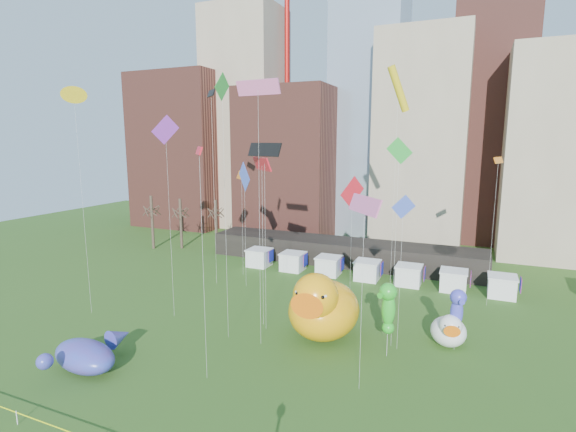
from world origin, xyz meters
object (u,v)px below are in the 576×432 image
at_px(small_duck, 449,330).
at_px(whale_inflatable, 87,354).
at_px(seahorse_green, 389,304).
at_px(big_duck, 322,307).
at_px(seahorse_purple, 457,308).

relative_size(small_duck, whale_inflatable, 0.56).
bearing_deg(whale_inflatable, seahorse_green, 36.76).
relative_size(big_duck, seahorse_purple, 1.58).
height_order(big_duck, seahorse_green, big_duck).
height_order(seahorse_green, seahorse_purple, seahorse_green).
bearing_deg(big_duck, small_duck, 15.92).
distance_m(small_duck, seahorse_purple, 2.34).
bearing_deg(whale_inflatable, seahorse_purple, 37.98).
relative_size(big_duck, small_duck, 1.96).
distance_m(big_duck, small_duck, 10.68).
bearing_deg(small_duck, whale_inflatable, -158.76).
height_order(small_duck, seahorse_purple, seahorse_purple).
distance_m(small_duck, whale_inflatable, 28.75).
xyz_separation_m(seahorse_purple, whale_inflatable, (-25.22, -14.18, -2.46)).
distance_m(seahorse_green, seahorse_purple, 5.97).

